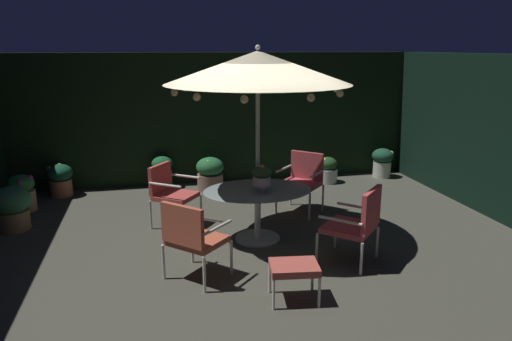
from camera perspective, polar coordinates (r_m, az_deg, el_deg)
The scene contains 17 objects.
ground_plane at distance 6.80m, azimuth -0.36°, elevation -8.87°, with size 8.59×7.17×0.02m, color #46463B.
hedge_backdrop_rear at distance 9.72m, azimuth -4.71°, elevation 6.31°, with size 8.59×0.30×2.60m, color black.
patio_dining_table at distance 6.75m, azimuth 0.20°, elevation -3.65°, with size 1.55×1.17×0.76m.
patio_umbrella at distance 6.41m, azimuth 0.21°, elevation 12.25°, with size 2.51×2.51×2.73m.
centerpiece_planter at distance 6.49m, azimuth 0.69°, elevation -0.67°, with size 0.27×0.27×0.39m.
patio_chair_north at distance 5.63m, azimuth -7.76°, elevation -7.70°, with size 0.85×0.85×0.98m.
patio_chair_northeast at distance 6.15m, azimuth 12.08°, elevation -5.98°, with size 0.88×0.88×1.01m.
patio_chair_east at distance 7.98m, azimuth 5.65°, elevation -0.80°, with size 0.84×0.84×0.99m.
patio_chair_southeast at distance 7.41m, azimuth -10.30°, elevation -2.33°, with size 0.82×0.81×0.96m.
ottoman_footrest at distance 5.26m, azimuth 4.61°, elevation -11.71°, with size 0.57×0.46×0.43m.
potted_plant_back_left at distance 9.49m, azimuth -11.18°, elevation -0.06°, with size 0.41×0.41×0.63m.
potted_plant_left_near at distance 9.50m, azimuth -22.48°, elevation -0.95°, with size 0.46×0.46×0.61m.
potted_plant_right_far at distance 8.91m, azimuth -26.36°, elevation -2.40°, with size 0.44×0.44×0.63m.
potted_plant_left_far at distance 9.81m, azimuth 8.55°, elevation 0.10°, with size 0.42×0.42×0.53m.
potted_plant_back_right at distance 10.44m, azimuth 14.95°, elevation 1.08°, with size 0.45×0.45×0.62m.
potted_plant_back_center at distance 9.24m, azimuth -5.55°, elevation -0.30°, with size 0.53×0.53×0.64m.
potted_plant_right_near at distance 8.07m, azimuth -27.36°, elevation -3.92°, with size 0.59×0.59×0.67m.
Camera 1 is at (-1.32, -6.09, 2.71)m, focal length 33.27 mm.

